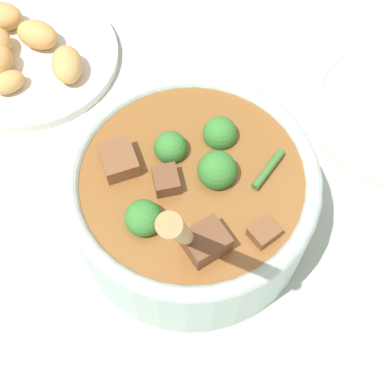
{
  "coord_description": "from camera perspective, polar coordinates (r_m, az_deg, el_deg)",
  "views": [
    {
      "loc": [
        -0.23,
        0.08,
        0.5
      ],
      "look_at": [
        0.0,
        0.0,
        0.06
      ],
      "focal_mm": 50.0,
      "sensor_mm": 36.0,
      "label": 1
    }
  ],
  "objects": [
    {
      "name": "food_plate",
      "position": [
        0.7,
        -17.36,
        13.87
      ],
      "size": [
        0.22,
        0.22,
        0.05
      ],
      "color": "silver",
      "rests_on": "ground_plane"
    },
    {
      "name": "ground_plane",
      "position": [
        0.56,
        0.0,
        -3.08
      ],
      "size": [
        4.0,
        4.0,
        0.0
      ],
      "primitive_type": "plane",
      "color": "#ADBCAD"
    },
    {
      "name": "stew_bowl",
      "position": [
        0.51,
        -0.02,
        -0.43
      ],
      "size": [
        0.26,
        0.23,
        0.3
      ],
      "color": "#B2C6BC",
      "rests_on": "ground_plane"
    }
  ]
}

